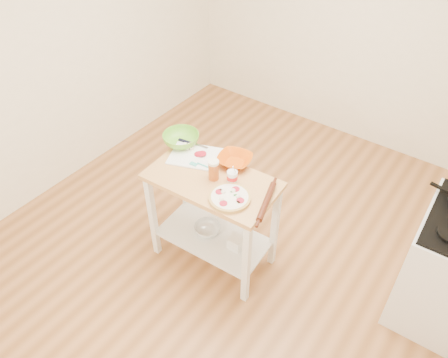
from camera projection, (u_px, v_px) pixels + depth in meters
name	position (u px, v px, depth m)	size (l,w,h in m)	color
room_shell	(238.00, 120.00, 3.06)	(4.04, 4.54, 2.74)	#AF7240
prep_island	(213.00, 204.00, 3.44)	(1.02, 0.59, 0.90)	tan
pizza	(230.00, 197.00, 3.09)	(0.30, 0.30, 0.05)	tan
cutting_board	(195.00, 156.00, 3.47)	(0.48, 0.43, 0.04)	white
spatula	(198.00, 165.00, 3.37)	(0.15, 0.06, 0.01)	#41B6A9
knife	(189.00, 142.00, 3.58)	(0.27, 0.07, 0.01)	silver
orange_bowl	(235.00, 160.00, 3.39)	(0.26, 0.26, 0.06)	#CF5207
green_bowl	(181.00, 139.00, 3.57)	(0.30, 0.30, 0.09)	#68B42F
beer_pint	(214.00, 170.00, 3.22)	(0.08, 0.08, 0.16)	#AD5019
yogurt_tub	(232.00, 177.00, 3.21)	(0.08, 0.08, 0.17)	white
rolling_pin	(266.00, 202.00, 3.05)	(0.04, 0.04, 0.39)	#512212
shelf_glass_bowl	(207.00, 229.00, 3.70)	(0.22, 0.22, 0.07)	silver
shelf_bin	(236.00, 242.00, 3.56)	(0.11, 0.11, 0.11)	white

